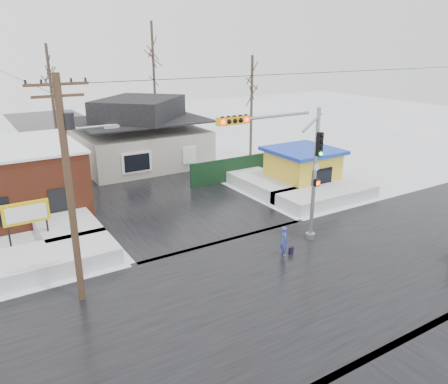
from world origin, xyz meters
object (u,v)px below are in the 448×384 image
utility_pole (70,180)px  marquee_sign (26,214)px  kiosk (302,168)px  traffic_signal (292,161)px  pedestrian (284,241)px

utility_pole → marquee_sign: 6.87m
utility_pole → marquee_sign: (-1.07, 5.99, -3.19)m
utility_pole → kiosk: size_ratio=1.96×
marquee_sign → utility_pole: bearing=-79.9°
traffic_signal → pedestrian: bearing=-140.4°
traffic_signal → utility_pole: utility_pole is taller
traffic_signal → marquee_sign: traffic_signal is taller
marquee_sign → kiosk: size_ratio=0.55×
pedestrian → marquee_sign: bearing=74.7°
traffic_signal → pedestrian: 3.96m
traffic_signal → pedestrian: size_ratio=4.61×
kiosk → utility_pole: bearing=-159.6°
traffic_signal → kiosk: size_ratio=1.52×
marquee_sign → pedestrian: 12.85m
utility_pole → kiosk: bearing=20.4°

